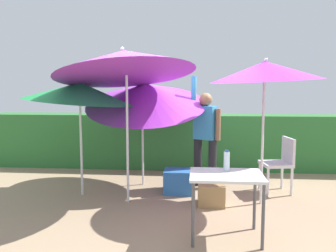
{
  "coord_description": "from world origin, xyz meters",
  "views": [
    {
      "loc": [
        0.45,
        -4.77,
        1.66
      ],
      "look_at": [
        0.0,
        0.3,
        1.1
      ],
      "focal_mm": 35.87,
      "sensor_mm": 36.0,
      "label": 1
    }
  ],
  "objects_px": {
    "chair_plastic": "(280,161)",
    "crate_cardboard": "(211,194)",
    "umbrella_orange": "(124,63)",
    "folding_table": "(226,182)",
    "person_vendor": "(205,132)",
    "cooler_box": "(178,181)",
    "umbrella_rainbow": "(146,94)",
    "bottle_water": "(227,161)",
    "umbrella_yellow": "(80,92)",
    "umbrella_navy": "(265,71)"
  },
  "relations": [
    {
      "from": "chair_plastic",
      "to": "crate_cardboard",
      "type": "height_order",
      "value": "chair_plastic"
    },
    {
      "from": "chair_plastic",
      "to": "bottle_water",
      "type": "xyz_separation_m",
      "value": [
        -0.99,
        -1.62,
        0.33
      ]
    },
    {
      "from": "umbrella_navy",
      "to": "crate_cardboard",
      "type": "bearing_deg",
      "value": -172.65
    },
    {
      "from": "umbrella_rainbow",
      "to": "chair_plastic",
      "type": "relative_size",
      "value": 2.34
    },
    {
      "from": "umbrella_rainbow",
      "to": "bottle_water",
      "type": "relative_size",
      "value": 8.66
    },
    {
      "from": "umbrella_yellow",
      "to": "folding_table",
      "type": "distance_m",
      "value": 2.72
    },
    {
      "from": "chair_plastic",
      "to": "cooler_box",
      "type": "height_order",
      "value": "chair_plastic"
    },
    {
      "from": "umbrella_yellow",
      "to": "bottle_water",
      "type": "xyz_separation_m",
      "value": [
        2.14,
        -1.24,
        -0.77
      ]
    },
    {
      "from": "umbrella_orange",
      "to": "folding_table",
      "type": "bearing_deg",
      "value": -38.3
    },
    {
      "from": "person_vendor",
      "to": "folding_table",
      "type": "bearing_deg",
      "value": -84.65
    },
    {
      "from": "chair_plastic",
      "to": "crate_cardboard",
      "type": "xyz_separation_m",
      "value": [
        -1.12,
        -0.69,
        -0.36
      ]
    },
    {
      "from": "umbrella_orange",
      "to": "folding_table",
      "type": "distance_m",
      "value": 2.22
    },
    {
      "from": "chair_plastic",
      "to": "folding_table",
      "type": "relative_size",
      "value": 1.11
    },
    {
      "from": "person_vendor",
      "to": "cooler_box",
      "type": "bearing_deg",
      "value": -137.46
    },
    {
      "from": "umbrella_yellow",
      "to": "cooler_box",
      "type": "relative_size",
      "value": 4.0
    },
    {
      "from": "crate_cardboard",
      "to": "umbrella_rainbow",
      "type": "bearing_deg",
      "value": 139.5
    },
    {
      "from": "umbrella_rainbow",
      "to": "bottle_water",
      "type": "xyz_separation_m",
      "value": [
        1.22,
        -1.86,
        -0.73
      ]
    },
    {
      "from": "cooler_box",
      "to": "crate_cardboard",
      "type": "distance_m",
      "value": 0.72
    },
    {
      "from": "umbrella_rainbow",
      "to": "person_vendor",
      "type": "xyz_separation_m",
      "value": [
        1.02,
        -0.02,
        -0.64
      ]
    },
    {
      "from": "folding_table",
      "to": "umbrella_orange",
      "type": "bearing_deg",
      "value": 141.7
    },
    {
      "from": "umbrella_navy",
      "to": "cooler_box",
      "type": "xyz_separation_m",
      "value": [
        -1.23,
        0.43,
        -1.72
      ]
    },
    {
      "from": "person_vendor",
      "to": "crate_cardboard",
      "type": "bearing_deg",
      "value": -85.54
    },
    {
      "from": "person_vendor",
      "to": "cooler_box",
      "type": "xyz_separation_m",
      "value": [
        -0.43,
        -0.39,
        -0.75
      ]
    },
    {
      "from": "umbrella_orange",
      "to": "folding_table",
      "type": "xyz_separation_m",
      "value": [
        1.36,
        -1.07,
        -1.39
      ]
    },
    {
      "from": "umbrella_navy",
      "to": "chair_plastic",
      "type": "distance_m",
      "value": 1.57
    },
    {
      "from": "umbrella_orange",
      "to": "person_vendor",
      "type": "relative_size",
      "value": 1.3
    },
    {
      "from": "umbrella_orange",
      "to": "person_vendor",
      "type": "xyz_separation_m",
      "value": [
        1.17,
        0.93,
        -1.1
      ]
    },
    {
      "from": "umbrella_yellow",
      "to": "chair_plastic",
      "type": "distance_m",
      "value": 3.35
    },
    {
      "from": "umbrella_orange",
      "to": "crate_cardboard",
      "type": "height_order",
      "value": "umbrella_orange"
    },
    {
      "from": "umbrella_rainbow",
      "to": "folding_table",
      "type": "distance_m",
      "value": 2.53
    },
    {
      "from": "umbrella_yellow",
      "to": "bottle_water",
      "type": "distance_m",
      "value": 2.59
    },
    {
      "from": "umbrella_orange",
      "to": "bottle_water",
      "type": "distance_m",
      "value": 2.03
    },
    {
      "from": "umbrella_orange",
      "to": "cooler_box",
      "type": "xyz_separation_m",
      "value": [
        0.74,
        0.53,
        -1.84
      ]
    },
    {
      "from": "folding_table",
      "to": "bottle_water",
      "type": "bearing_deg",
      "value": 84.73
    },
    {
      "from": "umbrella_rainbow",
      "to": "umbrella_navy",
      "type": "distance_m",
      "value": 2.03
    },
    {
      "from": "umbrella_navy",
      "to": "crate_cardboard",
      "type": "xyz_separation_m",
      "value": [
        -0.73,
        -0.09,
        -1.75
      ]
    },
    {
      "from": "umbrella_yellow",
      "to": "person_vendor",
      "type": "height_order",
      "value": "person_vendor"
    },
    {
      "from": "person_vendor",
      "to": "umbrella_navy",
      "type": "bearing_deg",
      "value": -45.75
    },
    {
      "from": "chair_plastic",
      "to": "folding_table",
      "type": "bearing_deg",
      "value": -119.64
    },
    {
      "from": "umbrella_rainbow",
      "to": "umbrella_yellow",
      "type": "relative_size",
      "value": 1.13
    },
    {
      "from": "crate_cardboard",
      "to": "chair_plastic",
      "type": "bearing_deg",
      "value": 31.45
    },
    {
      "from": "cooler_box",
      "to": "crate_cardboard",
      "type": "bearing_deg",
      "value": -46.14
    },
    {
      "from": "person_vendor",
      "to": "bottle_water",
      "type": "height_order",
      "value": "person_vendor"
    },
    {
      "from": "umbrella_yellow",
      "to": "chair_plastic",
      "type": "xyz_separation_m",
      "value": [
        3.14,
        0.38,
        -1.1
      ]
    },
    {
      "from": "umbrella_rainbow",
      "to": "folding_table",
      "type": "relative_size",
      "value": 2.6
    },
    {
      "from": "crate_cardboard",
      "to": "folding_table",
      "type": "bearing_deg",
      "value": -83.91
    },
    {
      "from": "crate_cardboard",
      "to": "folding_table",
      "type": "relative_size",
      "value": 0.49
    },
    {
      "from": "cooler_box",
      "to": "folding_table",
      "type": "relative_size",
      "value": 0.57
    },
    {
      "from": "chair_plastic",
      "to": "folding_table",
      "type": "xyz_separation_m",
      "value": [
        -1.01,
        -1.77,
        0.13
      ]
    },
    {
      "from": "crate_cardboard",
      "to": "umbrella_orange",
      "type": "bearing_deg",
      "value": -179.43
    }
  ]
}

